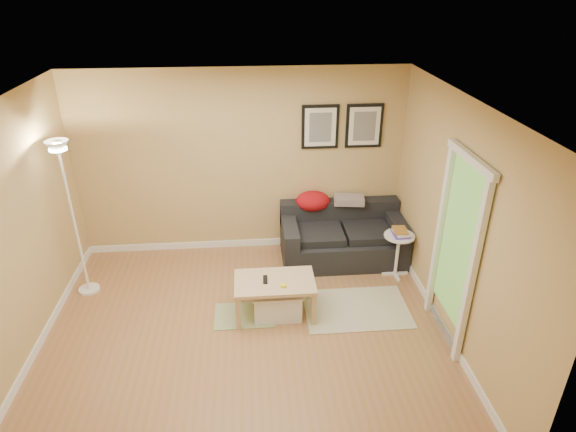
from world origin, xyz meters
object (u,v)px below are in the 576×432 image
(storage_bin, at_px, (277,302))
(coffee_table, at_px, (275,297))
(floor_lamp, at_px, (75,225))
(book_stack, at_px, (401,232))
(sofa, at_px, (343,235))
(side_table, at_px, (397,255))

(storage_bin, bearing_deg, coffee_table, 141.29)
(floor_lamp, bearing_deg, book_stack, 0.40)
(floor_lamp, bearing_deg, storage_bin, -16.17)
(sofa, bearing_deg, side_table, -36.87)
(sofa, bearing_deg, storage_bin, -130.09)
(sofa, height_order, floor_lamp, floor_lamp)
(coffee_table, relative_size, book_stack, 3.59)
(storage_bin, bearing_deg, floor_lamp, 163.83)
(book_stack, bearing_deg, sofa, 165.61)
(book_stack, distance_m, floor_lamp, 4.04)
(side_table, bearing_deg, book_stack, 27.77)
(book_stack, bearing_deg, storage_bin, -135.05)
(book_stack, bearing_deg, side_table, -130.72)
(sofa, bearing_deg, floor_lamp, -171.57)
(coffee_table, distance_m, side_table, 1.81)
(book_stack, xyz_separation_m, floor_lamp, (-4.03, -0.03, 0.30))
(storage_bin, bearing_deg, book_stack, 23.44)
(side_table, bearing_deg, floor_lamp, -179.70)
(coffee_table, height_order, floor_lamp, floor_lamp)
(side_table, xyz_separation_m, floor_lamp, (-4.02, -0.02, 0.65))
(sofa, height_order, storage_bin, sofa)
(coffee_table, xyz_separation_m, side_table, (1.67, 0.69, 0.07))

